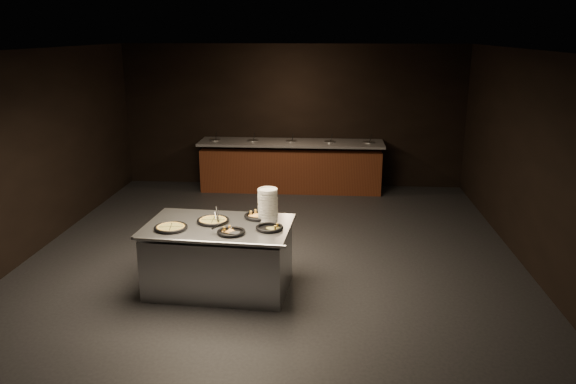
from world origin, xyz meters
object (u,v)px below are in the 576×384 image
object	(u,v)px
serving_counter	(219,258)
pan_cheese_whole	(213,220)
pan_veggie_whole	(171,227)
plate_stack	(268,204)

from	to	relation	value
serving_counter	pan_cheese_whole	xyz separation A→B (m)	(-0.08, 0.10, 0.46)
pan_veggie_whole	plate_stack	bearing A→B (deg)	21.57
plate_stack	pan_cheese_whole	xyz separation A→B (m)	(-0.67, -0.15, -0.18)
serving_counter	pan_veggie_whole	xyz separation A→B (m)	(-0.54, -0.20, 0.46)
pan_cheese_whole	plate_stack	bearing A→B (deg)	12.81
plate_stack	pan_cheese_whole	world-z (taller)	plate_stack
pan_veggie_whole	pan_cheese_whole	distance (m)	0.54
serving_counter	pan_cheese_whole	bearing A→B (deg)	133.86
pan_veggie_whole	pan_cheese_whole	bearing A→B (deg)	32.73
serving_counter	pan_cheese_whole	size ratio (longest dim) A/B	4.57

